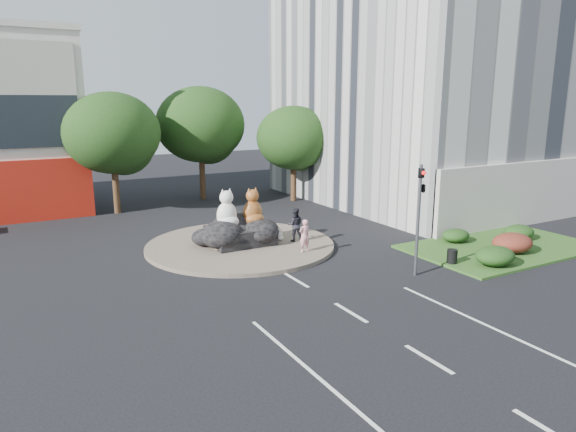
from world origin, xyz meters
The scene contains 20 objects.
ground centered at (0.00, 0.00, 0.00)m, with size 120.00×120.00×0.00m, color black.
roundabout_island centered at (0.00, 10.00, 0.10)m, with size 10.00×10.00×0.20m, color brown.
rock_plinth centered at (0.00, 10.00, 0.65)m, with size 3.20×2.60×0.90m, color black, non-canonical shape.
grass_verge centered at (12.00, 3.00, 0.06)m, with size 10.00×6.00×0.12m, color #1E4818.
tree_left centered at (-3.93, 22.06, 5.25)m, with size 6.46×6.46×8.27m.
tree_mid centered at (3.07, 24.06, 5.56)m, with size 6.84×6.84×8.76m.
tree_right centered at (9.07, 20.06, 4.63)m, with size 5.70×5.70×7.30m.
hedge_near_green centered at (9.00, 1.00, 0.57)m, with size 2.00×1.60×0.90m, color black.
hedge_red centered at (11.50, 2.00, 0.61)m, with size 2.20×1.76×0.99m, color #491413.
hedge_mid_green centered at (14.00, 3.50, 0.53)m, with size 1.80×1.44×0.81m, color black.
hedge_back_green centered at (10.50, 4.80, 0.48)m, with size 1.60×1.28×0.72m, color black.
traffic_light centered at (5.10, 2.00, 3.62)m, with size 0.44×1.24×5.00m.
street_lamp centered at (12.82, 8.00, 4.55)m, with size 2.34×0.22×8.06m.
cat_white centered at (-0.68, 10.13, 2.16)m, with size 1.27×1.10×2.11m, color white, non-canonical shape.
cat_tabby centered at (0.81, 10.13, 2.12)m, with size 1.23×1.06×2.05m, color #C17328, non-canonical shape.
kitten_calico centered at (-1.52, 9.40, 0.70)m, with size 0.60×0.52×1.00m, color silver, non-canonical shape.
kitten_white centered at (2.17, 9.60, 0.56)m, with size 0.43×0.37×0.72m, color silver, non-canonical shape.
pedestrian_pink centered at (2.22, 7.04, 1.03)m, with size 0.60×0.40×1.66m, color pink.
pedestrian_dark centered at (2.79, 8.98, 1.11)m, with size 0.88×0.69×1.82m, color black.
litter_bin centered at (7.50, 2.21, 0.45)m, with size 0.48×0.48×0.66m, color black.
Camera 1 is at (-10.66, -14.32, 7.67)m, focal length 32.00 mm.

